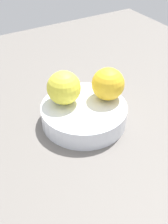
% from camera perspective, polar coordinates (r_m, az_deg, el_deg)
% --- Properties ---
extents(ground_plane, '(1.10, 1.10, 0.02)m').
position_cam_1_polar(ground_plane, '(0.63, 0.00, -2.51)').
color(ground_plane, '#66605B').
extents(fruit_bowl, '(0.18, 0.18, 0.04)m').
position_cam_1_polar(fruit_bowl, '(0.61, 0.00, -0.39)').
color(fruit_bowl, silver).
rests_on(fruit_bowl, ground_plane).
extents(orange_in_bowl_0, '(0.07, 0.07, 0.07)m').
position_cam_1_polar(orange_in_bowl_0, '(0.59, -4.09, 4.89)').
color(orange_in_bowl_0, yellow).
rests_on(orange_in_bowl_0, fruit_bowl).
extents(orange_in_bowl_1, '(0.07, 0.07, 0.07)m').
position_cam_1_polar(orange_in_bowl_1, '(0.60, 5.11, 5.45)').
color(orange_in_bowl_1, yellow).
rests_on(orange_in_bowl_1, fruit_bowl).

